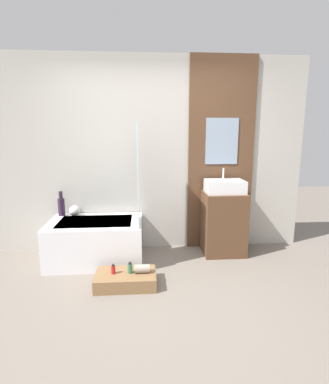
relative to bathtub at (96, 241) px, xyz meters
The scene contains 13 objects.
ground_plane 1.37m from the bathtub, 58.12° to the right, with size 12.00×12.00×0.00m, color slate.
wall_tiled_back 1.33m from the bathtub, 31.52° to the left, with size 4.20×0.06×2.60m, color #B7B2A8.
wall_wood_accent 2.00m from the bathtub, 13.02° to the left, with size 0.90×0.04×2.60m.
bathtub is the anchor object (origin of this frame).
glass_shower_screen 1.03m from the bathtub, 12.65° to the right, with size 0.01×0.49×1.20m, color silver.
wooden_step_bench 0.81m from the bathtub, 59.07° to the right, with size 0.64×0.39×0.14m, color olive.
vanity_cabinet 1.68m from the bathtub, ahead, with size 0.54×0.47×0.83m, color brown.
sink 1.79m from the bathtub, ahead, with size 0.49×0.35×0.31m.
vase_tall_dark 0.69m from the bathtub, 148.73° to the left, with size 0.09×0.09×0.33m.
vase_round_light 0.52m from the bathtub, 139.19° to the left, with size 0.14×0.14×0.14m, color silver.
bottle_soap_primary 0.73m from the bathtub, 67.82° to the right, with size 0.04×0.04×0.10m.
bottle_soap_secondary 0.81m from the bathtub, 56.14° to the right, with size 0.05×0.05×0.12m.
towel_roll 0.89m from the bathtub, 49.23° to the right, with size 0.09×0.09×0.16m, color gray.
Camera 1 is at (-0.11, -2.49, 1.61)m, focal length 28.00 mm.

